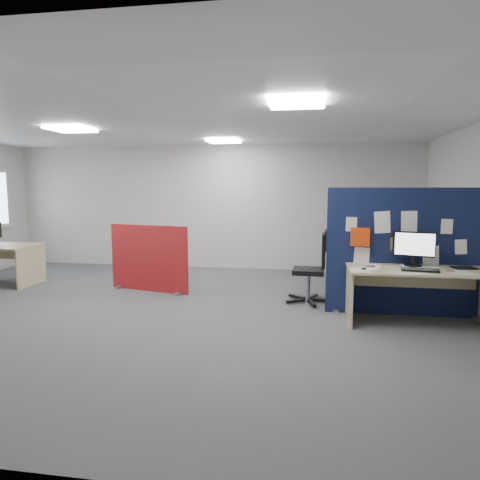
# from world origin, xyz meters

# --- Properties ---
(floor) EXTENTS (9.00, 9.00, 0.00)m
(floor) POSITION_xyz_m (0.00, 0.00, 0.00)
(floor) COLOR #53565B
(floor) RESTS_ON ground
(ceiling) EXTENTS (9.00, 7.00, 0.02)m
(ceiling) POSITION_xyz_m (0.00, 0.00, 2.70)
(ceiling) COLOR white
(ceiling) RESTS_ON wall_back
(wall_back) EXTENTS (9.00, 0.02, 2.70)m
(wall_back) POSITION_xyz_m (0.00, 3.50, 1.35)
(wall_back) COLOR silver
(wall_back) RESTS_ON floor
(ceiling_lights) EXTENTS (4.10, 4.10, 0.04)m
(ceiling_lights) POSITION_xyz_m (0.33, 0.67, 2.67)
(ceiling_lights) COLOR white
(ceiling_lights) RESTS_ON ceiling
(navy_divider) EXTENTS (2.15, 0.30, 1.77)m
(navy_divider) POSITION_xyz_m (3.46, 0.39, 0.89)
(navy_divider) COLOR #0E1835
(navy_divider) RESTS_ON floor
(main_desk) EXTENTS (1.81, 0.81, 0.73)m
(main_desk) POSITION_xyz_m (3.58, 0.04, 0.56)
(main_desk) COLOR tan
(main_desk) RESTS_ON floor
(monitor_main) EXTENTS (0.52, 0.22, 0.46)m
(monitor_main) POSITION_xyz_m (3.53, 0.19, 0.99)
(monitor_main) COLOR black
(monitor_main) RESTS_ON main_desk
(keyboard) EXTENTS (0.47, 0.25, 0.02)m
(keyboard) POSITION_xyz_m (3.54, -0.15, 0.74)
(keyboard) COLOR black
(keyboard) RESTS_ON main_desk
(mouse) EXTENTS (0.11, 0.08, 0.03)m
(mouse) POSITION_xyz_m (3.89, -0.15, 0.74)
(mouse) COLOR #9D9DA2
(mouse) RESTS_ON main_desk
(paper_tray) EXTENTS (0.31, 0.26, 0.01)m
(paper_tray) POSITION_xyz_m (4.16, 0.14, 0.74)
(paper_tray) COLOR black
(paper_tray) RESTS_ON main_desk
(red_divider) EXTENTS (1.49, 0.41, 1.14)m
(red_divider) POSITION_xyz_m (-0.55, 1.16, 0.56)
(red_divider) COLOR #A91D15
(red_divider) RESTS_ON floor
(office_chair) EXTENTS (0.71, 0.74, 1.11)m
(office_chair) POSITION_xyz_m (2.27, 0.85, 0.63)
(office_chair) COLOR black
(office_chair) RESTS_ON floor
(desk_papers) EXTENTS (1.47, 0.80, 0.00)m
(desk_papers) POSITION_xyz_m (3.34, 0.03, 0.73)
(desk_papers) COLOR white
(desk_papers) RESTS_ON main_desk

